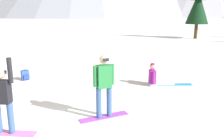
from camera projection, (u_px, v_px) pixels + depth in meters
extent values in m
plane|color=white|center=(31.00, 133.00, 5.99)|extent=(800.00, 800.00, 0.00)
cube|color=pink|center=(6.00, 133.00, 5.99)|extent=(1.53, 0.74, 0.02)
cylinder|color=#335184|center=(11.00, 118.00, 5.88)|extent=(0.15, 0.15, 0.79)
cube|color=black|center=(2.00, 92.00, 5.74)|extent=(0.45, 0.35, 0.56)
cylinder|color=black|center=(10.00, 70.00, 5.59)|extent=(0.11, 0.11, 0.60)
sphere|color=tan|center=(0.00, 74.00, 5.64)|extent=(0.24, 0.24, 0.24)
cube|color=black|center=(3.00, 72.00, 5.77)|extent=(0.17, 0.09, 0.08)
cube|color=#993FD8|center=(104.00, 117.00, 6.92)|extent=(1.17, 1.29, 0.02)
cylinder|color=#335184|center=(109.00, 101.00, 6.88)|extent=(0.15, 0.15, 0.87)
cylinder|color=#335184|center=(99.00, 103.00, 6.74)|extent=(0.15, 0.15, 0.87)
cube|color=#237238|center=(104.00, 76.00, 6.63)|extent=(0.44, 0.46, 0.64)
cylinder|color=#237238|center=(112.00, 74.00, 6.74)|extent=(0.11, 0.11, 0.58)
cylinder|color=#237238|center=(95.00, 76.00, 6.52)|extent=(0.11, 0.11, 0.58)
sphere|color=tan|center=(104.00, 59.00, 6.52)|extent=(0.24, 0.24, 0.24)
cube|color=black|center=(106.00, 60.00, 6.40)|extent=(0.14, 0.15, 0.08)
cube|color=#B7B7BC|center=(152.00, 84.00, 9.98)|extent=(0.41, 0.44, 0.10)
cylinder|color=#B7B7BC|center=(163.00, 82.00, 10.09)|extent=(0.78, 0.47, 0.14)
cylinder|color=#B7B7BC|center=(165.00, 84.00, 9.89)|extent=(0.78, 0.47, 0.14)
cube|color=#1E8CD8|center=(173.00, 84.00, 10.02)|extent=(1.49, 0.90, 0.02)
cube|color=#8C1E8C|center=(152.00, 76.00, 9.91)|extent=(0.39, 0.46, 0.53)
cylinder|color=#8C1E8C|center=(151.00, 75.00, 10.16)|extent=(0.11, 0.11, 0.52)
cylinder|color=#8C1E8C|center=(153.00, 78.00, 9.66)|extent=(0.11, 0.11, 0.52)
sphere|color=tan|center=(153.00, 66.00, 9.81)|extent=(0.24, 0.24, 0.24)
sphere|color=#8C1E8C|center=(153.00, 65.00, 9.80)|extent=(0.20, 0.20, 0.20)
cube|color=#2D4C9E|center=(25.00, 75.00, 10.69)|extent=(0.33, 0.38, 0.44)
cube|color=navy|center=(26.00, 77.00, 10.60)|extent=(0.16, 0.22, 0.20)
cylinder|color=black|center=(25.00, 70.00, 10.63)|extent=(0.08, 0.12, 0.02)
cylinder|color=#472D19|center=(196.00, 31.00, 27.49)|extent=(0.38, 0.38, 1.66)
cone|color=black|center=(198.00, 8.00, 26.88)|extent=(2.54, 2.54, 3.52)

